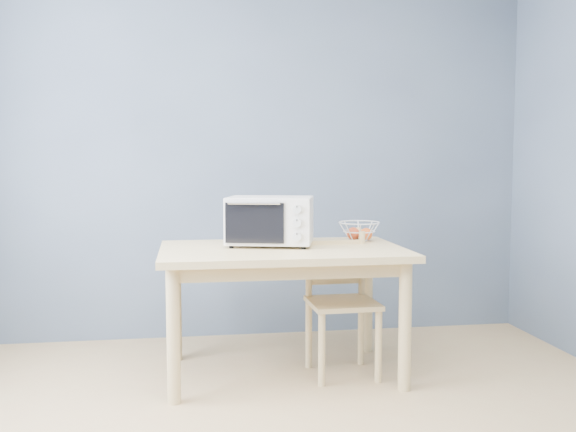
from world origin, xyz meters
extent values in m
cube|color=slate|center=(0.00, 2.25, 1.30)|extent=(4.00, 0.01, 2.60)
cube|color=#D2B97E|center=(0.10, 1.35, 0.73)|extent=(1.40, 0.90, 0.04)
cylinder|color=#D2B97E|center=(-0.52, 0.98, 0.35)|extent=(0.07, 0.07, 0.71)
cylinder|color=#D2B97E|center=(0.72, 0.98, 0.35)|extent=(0.07, 0.07, 0.71)
cylinder|color=#D2B97E|center=(-0.52, 1.72, 0.35)|extent=(0.07, 0.07, 0.71)
cylinder|color=#D2B97E|center=(0.72, 1.72, 0.35)|extent=(0.07, 0.07, 0.71)
cube|color=silver|center=(0.04, 1.44, 0.90)|extent=(0.56, 0.45, 0.27)
cube|color=black|center=(-0.02, 1.46, 0.90)|extent=(0.38, 0.36, 0.21)
cube|color=black|center=(-0.07, 1.30, 0.90)|extent=(0.33, 0.10, 0.23)
cylinder|color=silver|center=(-0.07, 1.28, 1.01)|extent=(0.29, 0.09, 0.02)
cube|color=silver|center=(0.17, 1.24, 0.90)|extent=(0.13, 0.04, 0.25)
cylinder|color=black|center=(-0.19, 1.38, 0.76)|extent=(0.03, 0.03, 0.02)
cylinder|color=black|center=(0.21, 1.27, 0.76)|extent=(0.03, 0.03, 0.02)
cylinder|color=black|center=(-0.13, 1.62, 0.76)|extent=(0.03, 0.03, 0.02)
cylinder|color=black|center=(0.27, 1.51, 0.76)|extent=(0.03, 0.03, 0.02)
cylinder|color=silver|center=(0.17, 1.23, 0.98)|extent=(0.05, 0.03, 0.05)
cylinder|color=silver|center=(0.17, 1.23, 0.90)|extent=(0.05, 0.03, 0.05)
cylinder|color=silver|center=(0.17, 1.23, 0.83)|extent=(0.05, 0.03, 0.05)
torus|color=silver|center=(0.62, 1.59, 0.87)|extent=(0.31, 0.31, 0.01)
torus|color=silver|center=(0.62, 1.59, 0.81)|extent=(0.24, 0.24, 0.01)
torus|color=silver|center=(0.62, 1.59, 0.76)|extent=(0.14, 0.14, 0.01)
sphere|color=red|center=(0.59, 1.60, 0.80)|extent=(0.08, 0.08, 0.08)
sphere|color=#E4571A|center=(0.66, 1.57, 0.79)|extent=(0.08, 0.08, 0.08)
sphere|color=#ECAF5B|center=(0.63, 1.64, 0.79)|extent=(0.08, 0.08, 0.08)
cube|color=#D2B97E|center=(0.44, 1.28, 0.43)|extent=(0.40, 0.40, 0.03)
cylinder|color=#D2B97E|center=(0.29, 1.11, 0.21)|extent=(0.04, 0.04, 0.41)
cylinder|color=#D2B97E|center=(0.61, 1.12, 0.21)|extent=(0.04, 0.04, 0.41)
cylinder|color=#D2B97E|center=(0.27, 1.44, 0.21)|extent=(0.04, 0.04, 0.41)
cylinder|color=#D2B97E|center=(0.60, 1.45, 0.21)|extent=(0.04, 0.04, 0.41)
cylinder|color=#D2B97E|center=(0.27, 1.44, 0.62)|extent=(0.04, 0.04, 0.41)
cylinder|color=#D2B97E|center=(0.60, 1.45, 0.62)|extent=(0.04, 0.04, 0.41)
cube|color=#D2B97E|center=(0.44, 1.45, 0.53)|extent=(0.33, 0.03, 0.05)
cube|color=#D2B97E|center=(0.44, 1.45, 0.64)|extent=(0.33, 0.03, 0.05)
cube|color=#D2B97E|center=(0.44, 1.45, 0.75)|extent=(0.33, 0.03, 0.05)
camera|label=1|loc=(-0.44, -2.30, 1.25)|focal=40.00mm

